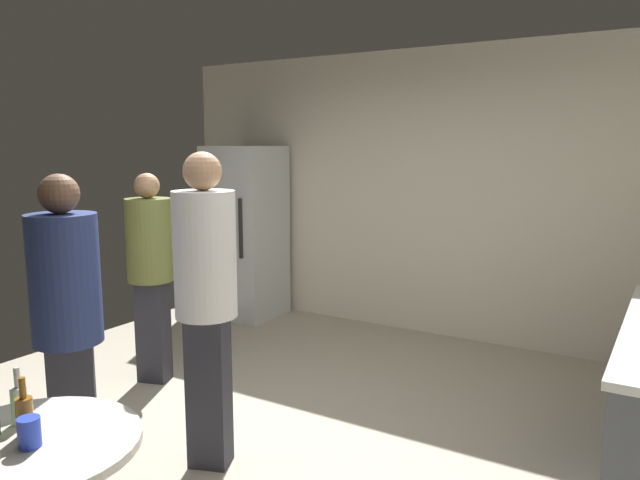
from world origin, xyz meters
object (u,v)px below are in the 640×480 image
at_px(foreground_table, 31,468).
at_px(beer_bottle_clear, 19,403).
at_px(refrigerator, 245,232).
at_px(person_in_navy_shirt, 67,312).
at_px(beer_bottle_amber, 25,415).
at_px(person_in_olive_shirt, 150,262).
at_px(person_in_white_shirt, 206,286).
at_px(plastic_cup_blue, 29,432).

relative_size(foreground_table, beer_bottle_clear, 3.48).
bearing_deg(refrigerator, person_in_navy_shirt, -66.82).
xyz_separation_m(refrigerator, beer_bottle_amber, (1.91, -3.74, -0.08)).
relative_size(person_in_olive_shirt, person_in_white_shirt, 0.90).
height_order(beer_bottle_clear, person_in_olive_shirt, person_in_olive_shirt).
bearing_deg(person_in_olive_shirt, beer_bottle_clear, 15.89).
height_order(refrigerator, beer_bottle_clear, refrigerator).
xyz_separation_m(refrigerator, person_in_white_shirt, (1.74, -2.55, 0.14)).
height_order(refrigerator, plastic_cup_blue, refrigerator).
xyz_separation_m(beer_bottle_amber, person_in_olive_shirt, (-1.38, 1.91, 0.12)).
distance_m(beer_bottle_clear, plastic_cup_blue, 0.22).
xyz_separation_m(foreground_table, person_in_olive_shirt, (-1.42, 1.93, 0.31)).
relative_size(person_in_olive_shirt, person_in_navy_shirt, 0.96).
xyz_separation_m(beer_bottle_amber, person_in_navy_shirt, (-0.57, 0.61, 0.16)).
bearing_deg(beer_bottle_amber, person_in_white_shirt, 98.17).
relative_size(beer_bottle_amber, person_in_olive_shirt, 0.14).
distance_m(plastic_cup_blue, person_in_white_shirt, 1.28).
distance_m(beer_bottle_amber, person_in_olive_shirt, 2.36).
xyz_separation_m(foreground_table, plastic_cup_blue, (0.04, -0.02, 0.16)).
xyz_separation_m(foreground_table, person_in_white_shirt, (-0.22, 1.21, 0.41)).
xyz_separation_m(beer_bottle_amber, beer_bottle_clear, (-0.11, 0.05, 0.00)).
height_order(refrigerator, foreground_table, refrigerator).
distance_m(person_in_olive_shirt, person_in_white_shirt, 1.41).
bearing_deg(person_in_white_shirt, beer_bottle_amber, -12.38).
distance_m(person_in_navy_shirt, person_in_white_shirt, 0.71).
bearing_deg(person_in_white_shirt, refrigerator, -166.22).
bearing_deg(beer_bottle_amber, person_in_navy_shirt, 133.21).
bearing_deg(beer_bottle_clear, beer_bottle_amber, -24.11).
distance_m(beer_bottle_clear, person_in_white_shirt, 1.16).
bearing_deg(person_in_navy_shirt, beer_bottle_clear, -10.54).
relative_size(foreground_table, person_in_navy_shirt, 0.48).
relative_size(refrigerator, person_in_olive_shirt, 1.12).
relative_size(refrigerator, beer_bottle_amber, 7.83).
bearing_deg(beer_bottle_clear, person_in_olive_shirt, 124.20).
bearing_deg(beer_bottle_amber, person_in_olive_shirt, 125.81).
xyz_separation_m(person_in_navy_shirt, person_in_white_shirt, (0.40, 0.58, 0.07)).
relative_size(beer_bottle_amber, plastic_cup_blue, 2.09).
height_order(refrigerator, beer_bottle_amber, refrigerator).
distance_m(foreground_table, plastic_cup_blue, 0.17).
bearing_deg(beer_bottle_amber, beer_bottle_clear, 155.89).
height_order(foreground_table, person_in_navy_shirt, person_in_navy_shirt).
bearing_deg(beer_bottle_amber, plastic_cup_blue, -24.57).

